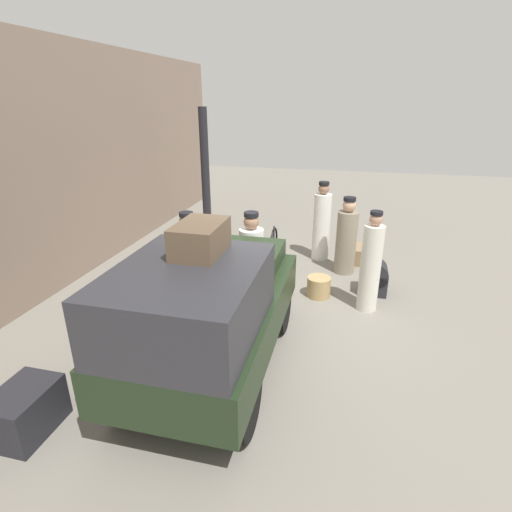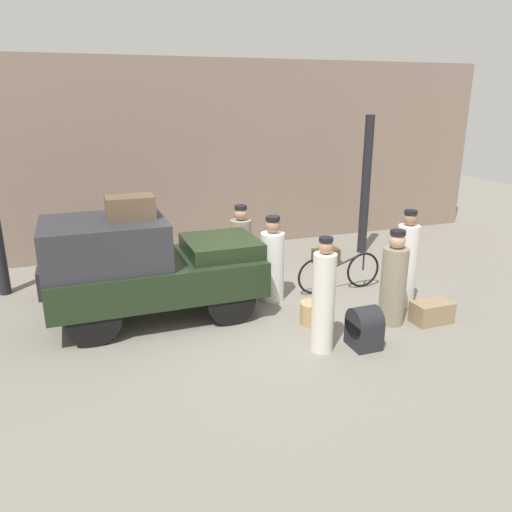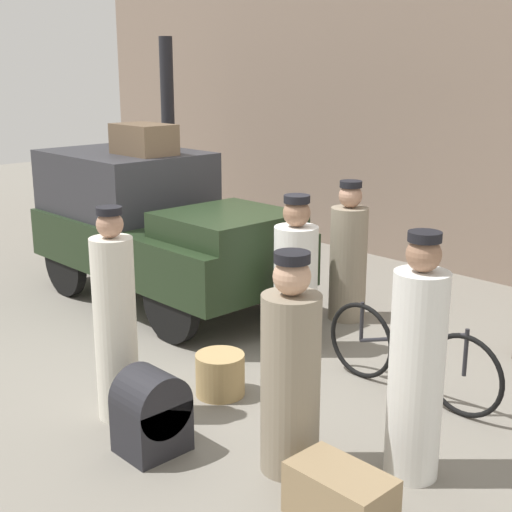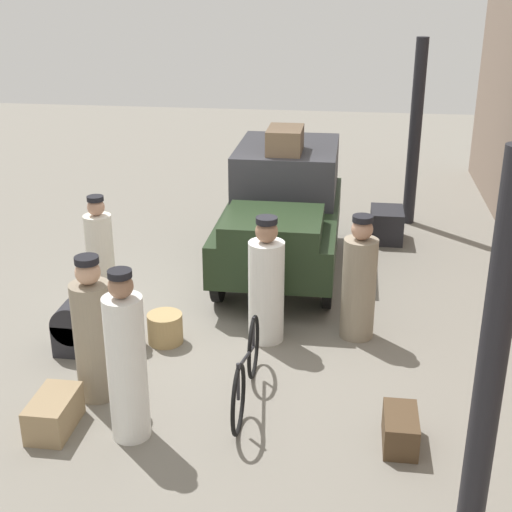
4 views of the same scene
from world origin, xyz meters
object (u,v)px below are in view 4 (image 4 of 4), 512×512
porter_standing_middle (94,335)px  porter_carrying_trunk (359,283)px  trunk_on_truck_roof (285,140)px  porter_with_bicycle (101,269)px  trunk_wicker_pale (400,430)px  truck (283,207)px  conductor_in_dark_uniform (266,286)px  suitcase_small_leather (386,225)px  suitcase_black_upright (76,328)px  bicycle (246,371)px  wicker_basket (165,328)px  porter_lifting_near_truck (127,363)px  suitcase_tan_flat (54,413)px

porter_standing_middle → porter_carrying_trunk: bearing=122.2°
trunk_on_truck_roof → porter_standing_middle: bearing=-22.0°
porter_with_bicycle → trunk_wicker_pale: porter_with_bicycle is taller
truck → porter_with_bicycle: size_ratio=2.00×
conductor_in_dark_uniform → trunk_on_truck_roof: size_ratio=2.12×
porter_standing_middle → trunk_wicker_pale: 3.27m
porter_carrying_trunk → suitcase_small_leather: 3.59m
truck → suitcase_black_upright: (2.95, -2.18, -0.66)m
suitcase_black_upright → suitcase_small_leather: (-4.39, 3.81, -0.05)m
bicycle → suitcase_black_upright: bicycle is taller
bicycle → porter_carrying_trunk: 2.03m
porter_standing_middle → suitcase_black_upright: porter_standing_middle is taller
wicker_basket → trunk_wicker_pale: 3.25m
truck → wicker_basket: 2.95m
truck → porter_standing_middle: size_ratio=2.18×
porter_with_bicycle → trunk_on_truck_roof: 3.40m
truck → bicycle: size_ratio=1.98×
conductor_in_dark_uniform → porter_standing_middle: size_ratio=0.99×
conductor_in_dark_uniform → porter_with_bicycle: bearing=-90.8°
truck → conductor_in_dark_uniform: (2.33, 0.04, -0.26)m
porter_lifting_near_truck → porter_with_bicycle: bearing=-155.1°
conductor_in_dark_uniform → trunk_wicker_pale: (1.94, 1.55, -0.55)m
porter_carrying_trunk → trunk_on_truck_roof: 2.81m
suitcase_black_upright → trunk_wicker_pale: (1.33, 3.76, -0.15)m
wicker_basket → suitcase_black_upright: bearing=-69.7°
truck → porter_carrying_trunk: bearing=28.8°
porter_carrying_trunk → trunk_on_truck_roof: trunk_on_truck_roof is taller
porter_lifting_near_truck → trunk_wicker_pale: (-0.20, 2.62, -0.65)m
suitcase_tan_flat → porter_lifting_near_truck: bearing=90.7°
truck → wicker_basket: bearing=-24.7°
porter_standing_middle → porter_with_bicycle: size_ratio=0.92×
porter_carrying_trunk → porter_lifting_near_truck: bearing=-42.6°
porter_lifting_near_truck → trunk_on_truck_roof: 4.88m
porter_carrying_trunk → trunk_on_truck_roof: bearing=-152.9°
wicker_basket → suitcase_tan_flat: bearing=-18.7°
conductor_in_dark_uniform → porter_with_bicycle: (-0.03, -2.08, 0.10)m
wicker_basket → trunk_wicker_pale: size_ratio=0.74×
bicycle → suitcase_small_leather: bearing=162.5°
wicker_basket → trunk_on_truck_roof: 3.47m
porter_lifting_near_truck → suitcase_tan_flat: bearing=-89.3°
conductor_in_dark_uniform → suitcase_tan_flat: conductor_in_dark_uniform is taller
porter_carrying_trunk → trunk_wicker_pale: porter_carrying_trunk is taller
truck → porter_carrying_trunk: size_ratio=2.21×
bicycle → porter_lifting_near_truck: size_ratio=1.01×
porter_lifting_near_truck → trunk_on_truck_roof: bearing=167.4°
suitcase_small_leather → bicycle: bearing=-17.5°
wicker_basket → porter_standing_middle: 1.42m
truck → porter_standing_middle: bearing=-22.7°
truck → suitcase_small_leather: bearing=131.5°
truck → bicycle: truck is taller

